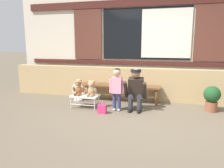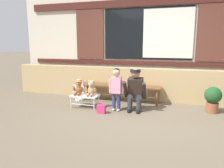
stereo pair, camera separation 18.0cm
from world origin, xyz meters
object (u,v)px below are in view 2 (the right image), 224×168
at_px(wooden_bench_long, 120,87).
at_px(small_display_bench, 85,96).
at_px(potted_plant, 213,98).
at_px(teddy_bear_with_hat, 79,87).
at_px(teddy_bear_plain, 91,89).
at_px(adult_crouching, 136,90).
at_px(handbag_on_ground, 101,109).
at_px(floor_fan, 79,91).
at_px(child_standing, 116,85).

distance_m(wooden_bench_long, small_display_bench, 0.99).
relative_size(wooden_bench_long, potted_plant, 3.68).
relative_size(teddy_bear_with_hat, potted_plant, 0.64).
height_order(teddy_bear_plain, potted_plant, teddy_bear_plain).
relative_size(wooden_bench_long, adult_crouching, 2.21).
bearing_deg(wooden_bench_long, teddy_bear_plain, -122.45).
relative_size(teddy_bear_with_hat, handbag_on_ground, 1.34).
height_order(adult_crouching, floor_fan, adult_crouching).
xyz_separation_m(wooden_bench_long, floor_fan, (-1.07, -0.18, -0.13)).
bearing_deg(teddy_bear_with_hat, potted_plant, 8.96).
bearing_deg(teddy_bear_with_hat, small_display_bench, -0.77).
height_order(small_display_bench, adult_crouching, adult_crouching).
relative_size(teddy_bear_with_hat, child_standing, 0.38).
relative_size(wooden_bench_long, small_display_bench, 3.28).
height_order(small_display_bench, floor_fan, floor_fan).
relative_size(teddy_bear_with_hat, teddy_bear_plain, 1.00).
relative_size(child_standing, handbag_on_ground, 3.52).
bearing_deg(potted_plant, teddy_bear_plain, -169.97).
bearing_deg(wooden_bench_long, teddy_bear_with_hat, -136.74).
distance_m(adult_crouching, potted_plant, 1.67).
distance_m(small_display_bench, adult_crouching, 1.21).
height_order(teddy_bear_plain, floor_fan, teddy_bear_plain).
height_order(small_display_bench, child_standing, child_standing).
bearing_deg(adult_crouching, handbag_on_ground, -148.39).
relative_size(small_display_bench, teddy_bear_with_hat, 1.76).
relative_size(child_standing, potted_plant, 1.68).
height_order(small_display_bench, handbag_on_ground, small_display_bench).
height_order(child_standing, adult_crouching, child_standing).
xyz_separation_m(potted_plant, floor_fan, (-3.24, 0.11, -0.08)).
xyz_separation_m(wooden_bench_long, adult_crouching, (0.55, -0.64, 0.11)).
relative_size(teddy_bear_with_hat, floor_fan, 0.76).
distance_m(teddy_bear_with_hat, potted_plant, 3.01).
xyz_separation_m(teddy_bear_plain, potted_plant, (2.65, 0.47, -0.14)).
distance_m(small_display_bench, handbag_on_ground, 0.62).
xyz_separation_m(teddy_bear_with_hat, handbag_on_ground, (0.68, -0.30, -0.38)).
bearing_deg(floor_fan, child_standing, -26.13).
xyz_separation_m(teddy_bear_plain, child_standing, (0.61, -0.01, 0.13)).
bearing_deg(teddy_bear_with_hat, adult_crouching, 4.67).
relative_size(small_display_bench, child_standing, 0.67).
distance_m(wooden_bench_long, teddy_bear_with_hat, 1.10).
xyz_separation_m(small_display_bench, child_standing, (0.77, -0.01, 0.33)).
relative_size(wooden_bench_long, child_standing, 2.19).
relative_size(teddy_bear_plain, handbag_on_ground, 1.34).
bearing_deg(handbag_on_ground, wooden_bench_long, 83.46).
height_order(teddy_bear_with_hat, adult_crouching, adult_crouching).
height_order(teddy_bear_plain, child_standing, child_standing).
bearing_deg(potted_plant, handbag_on_ground, -161.45).
height_order(wooden_bench_long, child_standing, child_standing).
height_order(handbag_on_ground, floor_fan, floor_fan).
bearing_deg(child_standing, adult_crouching, 16.76).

